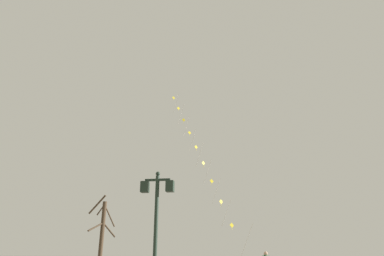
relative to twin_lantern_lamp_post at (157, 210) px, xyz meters
The scene contains 3 objects.
twin_lantern_lamp_post is the anchor object (origin of this frame).
kite_train 15.52m from the twin_lantern_lamp_post, 90.31° to the left, with size 7.36×9.84×17.08m.
bare_tree 9.00m from the twin_lantern_lamp_post, 124.89° to the left, with size 1.79×2.04×4.93m.
Camera 1 is at (0.51, -2.04, 1.79)m, focal length 30.66 mm.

